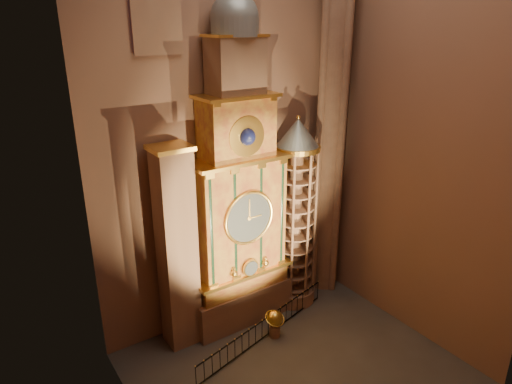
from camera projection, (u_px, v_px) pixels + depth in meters
floor at (296, 370)px, 21.24m from camera, size 14.00×14.00×0.00m
wall_back at (225, 115)px, 22.00m from camera, size 22.00×0.00×22.00m
wall_left at (126, 172)px, 13.67m from camera, size 0.00×22.00×22.00m
wall_right at (422, 119)px, 21.04m from camera, size 0.00×22.00×22.00m
astronomical_clock at (238, 204)px, 22.72m from camera, size 5.60×2.41×16.70m
portrait_tower at (177, 249)px, 21.49m from camera, size 1.80×1.60×10.20m
stair_turret at (295, 216)px, 24.86m from camera, size 2.50×2.50×10.80m
gothic_pier at (333, 105)px, 24.43m from camera, size 2.04×2.04×22.00m
celestial_globe at (275, 321)px, 23.24m from camera, size 1.11×1.05×1.49m
iron_railing at (265, 328)px, 23.19m from camera, size 9.02×2.22×1.12m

